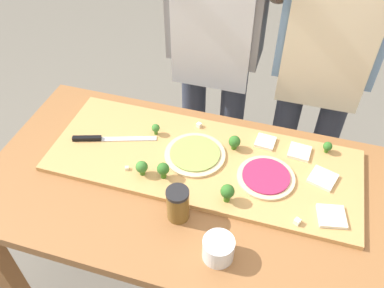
{
  "coord_description": "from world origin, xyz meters",
  "views": [
    {
      "loc": [
        0.22,
        -0.88,
        1.88
      ],
      "look_at": [
        -0.09,
        0.16,
        0.83
      ],
      "focal_mm": 37.8,
      "sensor_mm": 36.0,
      "label": 1
    }
  ],
  "objects": [
    {
      "name": "cheese_crumble_c",
      "position": [
        -0.1,
        0.27,
        0.82
      ],
      "size": [
        0.02,
        0.02,
        0.02
      ],
      "primitive_type": "cube",
      "rotation": [
        0.0,
        0.0,
        1.21
      ],
      "color": "white",
      "rests_on": "cutting_board"
    },
    {
      "name": "broccoli_floret_center_right",
      "position": [
        -0.25,
        0.19,
        0.84
      ],
      "size": [
        0.03,
        0.03,
        0.05
      ],
      "color": "#3F7220",
      "rests_on": "cutting_board"
    },
    {
      "name": "flour_cup",
      "position": [
        0.11,
        -0.25,
        0.82
      ],
      "size": [
        0.1,
        0.1,
        0.08
      ],
      "color": "white",
      "rests_on": "prep_table"
    },
    {
      "name": "prep_table",
      "position": [
        0.0,
        0.0,
        0.68
      ],
      "size": [
        1.58,
        0.78,
        0.79
      ],
      "color": "brown",
      "rests_on": "ground"
    },
    {
      "name": "broccoli_floret_back_right",
      "position": [
        -0.22,
        -0.02,
        0.84
      ],
      "size": [
        0.04,
        0.04,
        0.06
      ],
      "color": "#3F7220",
      "rests_on": "cutting_board"
    },
    {
      "name": "pizza_slice_near_left",
      "position": [
        0.39,
        0.13,
        0.81
      ],
      "size": [
        0.11,
        0.11,
        0.01
      ],
      "primitive_type": "cube",
      "rotation": [
        0.0,
        0.0,
        -0.31
      ],
      "color": "silver",
      "rests_on": "cutting_board"
    },
    {
      "name": "broccoli_floret_back_left",
      "position": [
        0.09,
        -0.05,
        0.85
      ],
      "size": [
        0.05,
        0.05,
        0.07
      ],
      "color": "#366618",
      "rests_on": "cutting_board"
    },
    {
      "name": "pizza_slice_far_right",
      "position": [
        0.43,
        -0.02,
        0.81
      ],
      "size": [
        0.1,
        0.1,
        0.01
      ],
      "primitive_type": "cube",
      "rotation": [
        0.0,
        0.0,
        0.21
      ],
      "color": "silver",
      "rests_on": "cutting_board"
    },
    {
      "name": "broccoli_floret_center_left",
      "position": [
        0.39,
        0.28,
        0.84
      ],
      "size": [
        0.03,
        0.03,
        0.05
      ],
      "color": "#366618",
      "rests_on": "cutting_board"
    },
    {
      "name": "cutting_board",
      "position": [
        -0.04,
        0.11,
        0.8
      ],
      "size": [
        1.13,
        0.43,
        0.02
      ],
      "primitive_type": "cube",
      "color": "tan",
      "rests_on": "prep_table"
    },
    {
      "name": "cheese_crumble_a",
      "position": [
        0.32,
        -0.07,
        0.82
      ],
      "size": [
        0.02,
        0.02,
        0.02
      ],
      "primitive_type": "cube",
      "rotation": [
        0.0,
        0.0,
        1.1
      ],
      "color": "silver",
      "rests_on": "cutting_board"
    },
    {
      "name": "chefs_knife",
      "position": [
        -0.43,
        0.1,
        0.81
      ],
      "size": [
        0.31,
        0.12,
        0.02
      ],
      "color": "#B7BABF",
      "rests_on": "cutting_board"
    },
    {
      "name": "cook_right",
      "position": [
        0.33,
        0.66,
        1.0
      ],
      "size": [
        0.54,
        0.39,
        1.67
      ],
      "color": "#333847",
      "rests_on": "ground"
    },
    {
      "name": "pizza_whole_beet_magenta",
      "position": [
        0.2,
        0.08,
        0.82
      ],
      "size": [
        0.2,
        0.2,
        0.02
      ],
      "color": "beige",
      "rests_on": "cutting_board"
    },
    {
      "name": "cook_left",
      "position": [
        -0.14,
        0.66,
        1.0
      ],
      "size": [
        0.54,
        0.39,
        1.67
      ],
      "color": "#333847",
      "rests_on": "ground"
    },
    {
      "name": "sauce_jar",
      "position": [
        -0.05,
        -0.14,
        0.85
      ],
      "size": [
        0.07,
        0.07,
        0.12
      ],
      "color": "brown",
      "rests_on": "prep_table"
    },
    {
      "name": "cheese_crumble_b",
      "position": [
        -0.28,
        -0.02,
        0.81
      ],
      "size": [
        0.02,
        0.02,
        0.01
      ],
      "primitive_type": "cube",
      "rotation": [
        0.0,
        0.0,
        0.36
      ],
      "color": "silver",
      "rests_on": "cutting_board"
    },
    {
      "name": "pizza_whole_pesto_green",
      "position": [
        -0.07,
        0.12,
        0.82
      ],
      "size": [
        0.23,
        0.23,
        0.02
      ],
      "color": "beige",
      "rests_on": "cutting_board"
    },
    {
      "name": "broccoli_floret_front_right",
      "position": [
        0.06,
        0.2,
        0.84
      ],
      "size": [
        0.04,
        0.04,
        0.06
      ],
      "color": "#366618",
      "rests_on": "cutting_board"
    },
    {
      "name": "pizza_slice_far_left",
      "position": [
        0.3,
        0.24,
        0.81
      ],
      "size": [
        0.08,
        0.08,
        0.01
      ],
      "primitive_type": "cube",
      "rotation": [
        0.0,
        0.0,
        -0.08
      ],
      "color": "silver",
      "rests_on": "cutting_board"
    },
    {
      "name": "pizza_slice_center",
      "position": [
        0.17,
        0.26,
        0.81
      ],
      "size": [
        0.08,
        0.08,
        0.01
      ],
      "primitive_type": "cube",
      "rotation": [
        0.0,
        0.0,
        -0.08
      ],
      "color": "silver",
      "rests_on": "cutting_board"
    },
    {
      "name": "broccoli_floret_back_mid",
      "position": [
        -0.15,
        -0.01,
        0.85
      ],
      "size": [
        0.04,
        0.04,
        0.06
      ],
      "color": "#366618",
      "rests_on": "cutting_board"
    }
  ]
}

